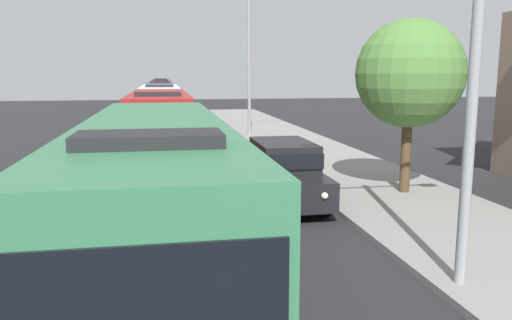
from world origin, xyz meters
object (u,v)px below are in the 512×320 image
object	(u,v)px
white_suv	(284,170)
streetlamp_mid	(249,47)
bus_second_in_line	(159,123)
bus_middle	(160,105)
bus_lead	(156,191)
bus_rear	(161,92)
bus_fourth_in_line	(161,97)
bus_tail_end	(161,89)
roadside_tree	(410,74)
streetlamp_near	(478,22)

from	to	relation	value
white_suv	streetlamp_mid	distance (m)	16.93
bus_second_in_line	bus_middle	xyz separation A→B (m)	(0.00, 13.51, 0.00)
bus_lead	bus_rear	xyz separation A→B (m)	(0.00, 53.52, 0.00)
white_suv	streetlamp_mid	bearing A→B (deg)	84.03
bus_fourth_in_line	white_suv	size ratio (longest dim) A/B	2.44
bus_tail_end	white_suv	size ratio (longest dim) A/B	2.50
bus_second_in_line	bus_rear	distance (m)	39.79
bus_second_in_line	bus_tail_end	xyz separation A→B (m)	(0.00, 53.64, 0.00)
bus_rear	roadside_tree	distance (m)	48.94
bus_tail_end	streetlamp_mid	distance (m)	46.61
bus_second_in_line	bus_rear	bearing A→B (deg)	90.00
bus_lead	bus_middle	xyz separation A→B (m)	(-0.00, 27.23, -0.00)
bus_tail_end	roadside_tree	size ratio (longest dim) A/B	2.17
white_suv	bus_second_in_line	bearing A→B (deg)	112.91
bus_middle	bus_tail_end	bearing A→B (deg)	90.00
bus_rear	streetlamp_near	distance (m)	55.55
bus_tail_end	streetlamp_near	distance (m)	69.33
streetlamp_near	bus_tail_end	bearing A→B (deg)	94.47
bus_lead	white_suv	xyz separation A→B (m)	(3.70, 4.97, -0.66)
bus_middle	bus_tail_end	world-z (taller)	same
streetlamp_near	roadside_tree	world-z (taller)	streetlamp_near
bus_tail_end	streetlamp_mid	world-z (taller)	streetlamp_mid
streetlamp_mid	white_suv	bearing A→B (deg)	-95.97
bus_fourth_in_line	bus_tail_end	distance (m)	27.21
bus_fourth_in_line	bus_rear	size ratio (longest dim) A/B	0.94
bus_rear	streetlamp_near	world-z (taller)	streetlamp_near
roadside_tree	bus_tail_end	bearing A→B (deg)	97.11
bus_second_in_line	streetlamp_mid	distance (m)	9.98
bus_rear	roadside_tree	xyz separation A→B (m)	(7.75, -48.28, 2.20)
bus_second_in_line	white_suv	size ratio (longest dim) A/B	2.39
bus_fourth_in_line	white_suv	xyz separation A→B (m)	(3.70, -35.19, -0.66)
bus_middle	bus_rear	size ratio (longest dim) A/B	0.94
streetlamp_near	bus_middle	bearing A→B (deg)	100.58
bus_tail_end	streetlamp_mid	bearing A→B (deg)	-83.33
bus_fourth_in_line	streetlamp_near	distance (m)	42.30
bus_fourth_in_line	bus_lead	bearing A→B (deg)	-90.00
bus_tail_end	streetlamp_mid	xyz separation A→B (m)	(5.40, -46.14, 3.78)
white_suv	bus_rear	bearing A→B (deg)	94.36
bus_middle	roadside_tree	bearing A→B (deg)	-70.59
bus_tail_end	white_suv	bearing A→B (deg)	-86.61
white_suv	roadside_tree	size ratio (longest dim) A/B	0.87
bus_middle	bus_second_in_line	bearing A→B (deg)	-90.00
bus_lead	bus_tail_end	world-z (taller)	same
bus_lead	roadside_tree	world-z (taller)	roadside_tree
bus_middle	streetlamp_mid	bearing A→B (deg)	-48.07
bus_rear	streetlamp_mid	distance (m)	32.96
bus_rear	streetlamp_near	bearing A→B (deg)	-84.41
bus_second_in_line	streetlamp_near	world-z (taller)	streetlamp_near
streetlamp_near	bus_rear	bearing A→B (deg)	95.59
bus_second_in_line	white_suv	bearing A→B (deg)	-67.09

